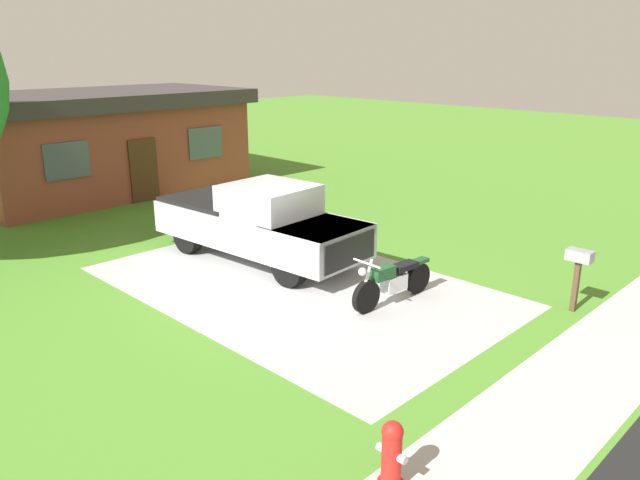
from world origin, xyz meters
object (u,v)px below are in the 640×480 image
at_px(fire_hydrant, 392,455).
at_px(neighbor_house, 105,140).
at_px(pickup_truck, 257,221).
at_px(motorcycle, 393,281).
at_px(mailbox, 579,264).

relative_size(fire_hydrant, neighbor_house, 0.09).
distance_m(pickup_truck, fire_hydrant, 8.53).
bearing_deg(pickup_truck, fire_hydrant, -119.38).
height_order(pickup_truck, neighbor_house, neighbor_house).
xyz_separation_m(motorcycle, fire_hydrant, (-4.33, -3.37, -0.05)).
bearing_deg(mailbox, fire_hydrant, -174.92).
xyz_separation_m(motorcycle, neighbor_house, (0.99, 13.79, 1.32)).
bearing_deg(fire_hydrant, mailbox, 5.08).
distance_m(pickup_truck, neighbor_house, 9.84).
distance_m(motorcycle, fire_hydrant, 5.49).
bearing_deg(pickup_truck, neighbor_house, 83.30).
xyz_separation_m(pickup_truck, neighbor_house, (1.14, 9.74, 0.84)).
bearing_deg(fire_hydrant, motorcycle, 37.92).
xyz_separation_m(pickup_truck, mailbox, (2.31, -6.84, 0.03)).
bearing_deg(pickup_truck, motorcycle, -87.85).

